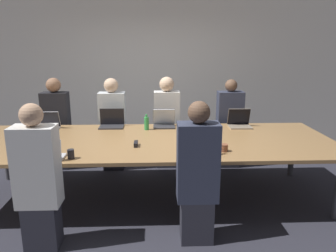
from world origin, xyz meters
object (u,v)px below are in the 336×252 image
(laptop_far_center, at_px, (164,121))
(cup_near_left, at_px, (71,154))
(person_far_right, at_px, (229,125))
(cup_near_midright, at_px, (224,148))
(laptop_far_left, at_px, (48,124))
(person_far_center, at_px, (167,123))
(laptop_far_right, at_px, (239,122))
(bottle_far_center, at_px, (147,123))
(laptop_near_midright, at_px, (199,149))
(person_near_midright, at_px, (198,176))
(person_far_left, at_px, (57,125))
(person_near_left, at_px, (38,181))
(person_far_midleft, at_px, (113,126))
(laptop_far_midleft, at_px, (112,122))
(stapler, at_px, (136,144))
(laptop_near_left, at_px, (47,154))

(laptop_far_center, relative_size, cup_near_left, 3.13)
(person_far_right, distance_m, cup_near_midright, 1.62)
(person_far_right, height_order, laptop_far_left, person_far_right)
(person_far_center, distance_m, laptop_far_right, 1.16)
(bottle_far_center, xyz_separation_m, laptop_near_midright, (0.59, -1.08, -0.03))
(laptop_near_midright, distance_m, cup_near_midright, 0.31)
(person_near_midright, distance_m, person_far_left, 2.86)
(person_near_left, distance_m, laptop_far_left, 1.71)
(person_near_left, bearing_deg, person_far_center, -120.76)
(laptop_near_midright, distance_m, laptop_far_left, 2.31)
(person_near_left, bearing_deg, person_far_midleft, -101.93)
(cup_near_midright, xyz_separation_m, person_far_left, (-2.31, 1.59, -0.11))
(cup_near_left, height_order, laptop_near_midright, laptop_near_midright)
(laptop_far_center, distance_m, laptop_near_midright, 1.30)
(person_far_left, distance_m, person_far_midleft, 0.88)
(laptop_far_center, relative_size, laptop_far_midleft, 0.90)
(stapler, bearing_deg, person_far_left, 133.97)
(cup_near_midright, relative_size, laptop_far_midleft, 0.25)
(laptop_far_midleft, bearing_deg, laptop_far_center, -1.31)
(laptop_near_midright, bearing_deg, person_far_left, -39.72)
(bottle_far_center, relative_size, person_far_midleft, 0.15)
(laptop_far_center, bearing_deg, laptop_near_left, -132.66)
(person_near_midright, xyz_separation_m, person_far_midleft, (-1.07, 2.04, 0.01))
(laptop_far_right, relative_size, cup_near_midright, 3.62)
(laptop_far_right, xyz_separation_m, laptop_far_midleft, (-1.85, 0.08, -0.00))
(laptop_far_left, xyz_separation_m, stapler, (1.29, -0.85, -0.05))
(person_near_left, height_order, laptop_far_midleft, person_near_left)
(laptop_far_center, bearing_deg, person_far_midleft, 155.47)
(person_near_left, relative_size, person_near_midright, 1.00)
(cup_near_midright, bearing_deg, laptop_far_left, 154.47)
(bottle_far_center, relative_size, person_far_left, 0.15)
(person_far_center, distance_m, laptop_far_left, 1.78)
(laptop_far_center, relative_size, stapler, 2.09)
(laptop_near_left, xyz_separation_m, laptop_far_midleft, (0.50, 1.38, 0.01))
(laptop_near_left, bearing_deg, bottle_far_center, -130.30)
(laptop_near_left, relative_size, person_far_left, 0.23)
(person_far_right, height_order, stapler, person_far_right)
(bottle_far_center, xyz_separation_m, laptop_far_midleft, (-0.51, 0.19, -0.02))
(cup_near_left, bearing_deg, laptop_far_left, 116.55)
(person_near_left, bearing_deg, cup_near_left, -119.61)
(laptop_far_right, bearing_deg, laptop_far_midleft, 177.66)
(laptop_far_midleft, bearing_deg, laptop_near_left, -109.82)
(person_far_right, xyz_separation_m, laptop_far_left, (-2.70, -0.47, 0.16))
(laptop_far_right, bearing_deg, laptop_far_center, 176.94)
(person_far_center, bearing_deg, person_near_left, -120.76)
(person_far_left, height_order, stapler, person_far_left)
(laptop_far_center, distance_m, laptop_far_right, 1.09)
(laptop_near_midright, bearing_deg, person_near_midright, 81.31)
(person_far_right, relative_size, person_far_left, 0.98)
(laptop_near_left, xyz_separation_m, person_far_left, (-0.42, 1.78, -0.13))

